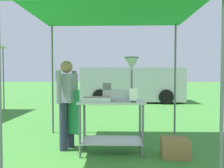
% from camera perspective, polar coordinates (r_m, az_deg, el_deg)
% --- Properties ---
extents(ground_plane, '(70.00, 70.00, 0.00)m').
position_cam_1_polar(ground_plane, '(8.65, 0.38, -6.70)').
color(ground_plane, '#3D7F33').
extents(stall_canopy, '(3.02, 2.54, 2.54)m').
position_cam_1_polar(stall_canopy, '(4.12, -0.04, 17.79)').
color(stall_canopy, slate).
rests_on(stall_canopy, ground).
extents(donut_cart, '(1.12, 0.59, 0.91)m').
position_cam_1_polar(donut_cart, '(3.94, -0.08, -8.05)').
color(donut_cart, '#B7B7BC').
rests_on(donut_cart, ground).
extents(donut_tray, '(0.47, 0.28, 0.07)m').
position_cam_1_polar(donut_tray, '(3.78, -3.90, -4.05)').
color(donut_tray, '#B7B7BC').
rests_on(donut_tray, donut_cart).
extents(donut_fryer, '(0.63, 0.28, 0.75)m').
position_cam_1_polar(donut_fryer, '(3.96, 2.47, -0.30)').
color(donut_fryer, '#B7B7BC').
rests_on(donut_fryer, donut_cart).
extents(menu_sign, '(0.13, 0.05, 0.22)m').
position_cam_1_polar(menu_sign, '(3.69, 5.42, -3.10)').
color(menu_sign, black).
rests_on(menu_sign, donut_cart).
extents(vendor, '(0.46, 0.51, 1.61)m').
position_cam_1_polar(vendor, '(4.21, -11.26, -3.90)').
color(vendor, '#2D3347').
rests_on(vendor, ground).
extents(supply_crate, '(0.47, 0.43, 0.30)m').
position_cam_1_polar(supply_crate, '(4.03, 15.56, -15.19)').
color(supply_crate, olive).
rests_on(supply_crate, ground).
extents(van_silver, '(4.98, 2.19, 1.69)m').
position_cam_1_polar(van_silver, '(11.44, 5.13, -0.08)').
color(van_silver, '#BCBCC1').
rests_on(van_silver, ground).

